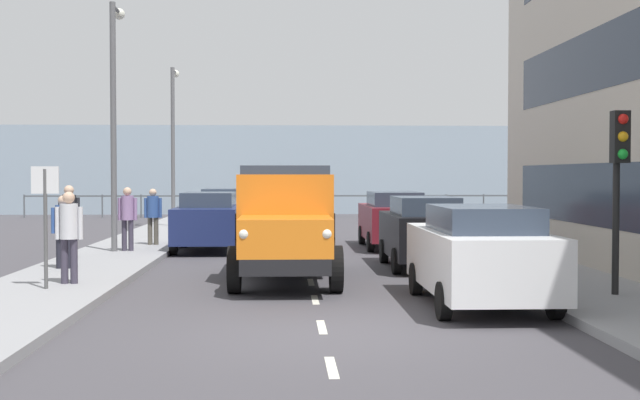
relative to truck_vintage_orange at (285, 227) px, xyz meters
The scene contains 21 objects.
ground_plane 6.04m from the truck_vintage_orange, 95.15° to the right, with size 80.00×80.00×0.00m, color #423F44.
sidewalk_left 8.18m from the truck_vintage_orange, 133.35° to the right, with size 2.61×42.11×0.15m, color gray.
sidewalk_right 7.50m from the truck_vintage_orange, 52.63° to the right, with size 2.61×42.11×0.15m, color gray.
road_centreline_markings 5.42m from the truck_vintage_orange, 95.77° to the right, with size 0.12×37.32×0.01m.
sea_horizon 29.98m from the truck_vintage_orange, 91.02° to the right, with size 80.00×0.80×5.00m, color #8C9EAD.
seawall_railing 26.36m from the truck_vintage_orange, 91.16° to the right, with size 28.08×0.08×1.20m.
truck_vintage_orange is the anchor object (origin of this frame).
car_white_kerbside_near 4.51m from the truck_vintage_orange, 137.43° to the left, with size 1.93×4.36×1.72m.
car_black_kerbside_1 4.26m from the truck_vintage_orange, 141.13° to the right, with size 1.79×3.83×1.72m.
car_maroon_kerbside_2 8.77m from the truck_vintage_orange, 112.21° to the right, with size 1.86×4.32×1.72m.
car_navy_oppositeside_0 7.74m from the truck_vintage_orange, 73.10° to the right, with size 1.89×3.96×1.72m.
car_silver_oppositeside_1 13.79m from the truck_vintage_orange, 80.61° to the right, with size 1.92×3.94×1.72m.
pedestrian_couple_a 4.26m from the truck_vintage_orange, 12.36° to the left, with size 0.53×0.34×1.77m.
pedestrian_couple_b 5.23m from the truck_vintage_orange, 18.76° to the right, with size 0.53×0.34×1.63m.
pedestrian_near_railing 6.62m from the truck_vintage_orange, 35.67° to the right, with size 0.53×0.34×1.83m.
pedestrian_by_lamp 7.33m from the truck_vintage_orange, 53.82° to the right, with size 0.53×0.34×1.75m.
pedestrian_strolling 8.81m from the truck_vintage_orange, 63.43° to the right, with size 0.53×0.34×1.67m.
traffic_light_near 6.58m from the truck_vintage_orange, 153.51° to the left, with size 0.28×0.41×3.20m.
lamp_post_promenade 8.14m from the truck_vintage_orange, 51.95° to the right, with size 0.32×1.14×6.78m.
lamp_post_far 17.87m from the truck_vintage_orange, 75.08° to the right, with size 0.32×1.14×6.45m.
street_sign 4.71m from the truck_vintage_orange, 20.28° to the left, with size 0.50×0.07×2.25m.
Camera 1 is at (0.55, 11.52, 2.26)m, focal length 46.42 mm.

